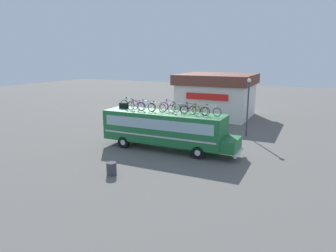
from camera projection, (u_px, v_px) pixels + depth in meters
ground_plane at (164, 149)px, 24.76m from camera, size 120.00×120.00×0.00m
bus at (166, 128)px, 24.29m from camera, size 11.07×2.63×3.00m
luggage_bag_1 at (124, 105)px, 26.03m from camera, size 0.70×0.43×0.46m
rooftop_bicycle_1 at (129, 104)px, 25.54m from camera, size 1.76×0.44×0.98m
rooftop_bicycle_2 at (136, 106)px, 24.82m from camera, size 1.77×0.44×0.94m
rooftop_bicycle_3 at (146, 107)px, 24.47m from camera, size 1.75×0.44×0.94m
rooftop_bicycle_4 at (157, 107)px, 24.17m from camera, size 1.64×0.44×0.87m
rooftop_bicycle_5 at (170, 107)px, 24.25m from camera, size 1.80×0.44×0.97m
rooftop_bicycle_6 at (178, 109)px, 23.44m from camera, size 1.70×0.44×0.86m
rooftop_bicycle_7 at (190, 109)px, 23.47m from camera, size 1.67×0.44×0.88m
rooftop_bicycle_8 at (199, 110)px, 22.86m from camera, size 1.70×0.44×0.86m
rooftop_bicycle_9 at (211, 111)px, 22.55m from camera, size 1.64×0.44×0.86m
roadside_building at (217, 95)px, 37.74m from camera, size 8.80×8.24×5.21m
trash_bin at (112, 169)px, 19.26m from camera, size 0.63×0.63×0.81m
street_lamp at (248, 101)px, 28.01m from camera, size 0.35×0.35×5.36m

